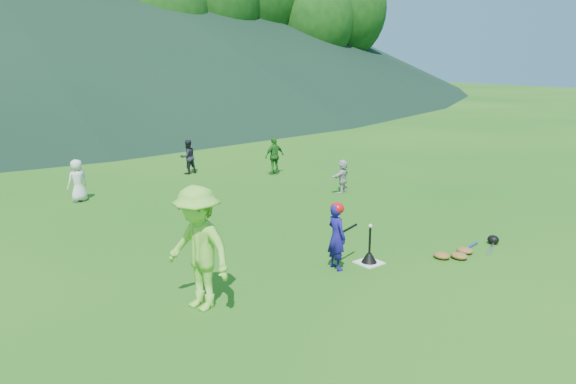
# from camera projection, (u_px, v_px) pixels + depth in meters

# --- Properties ---
(ground) EXTENTS (120.00, 120.00, 0.00)m
(ground) POSITION_uv_depth(u_px,v_px,m) (369.00, 263.00, 10.60)
(ground) COLOR #145012
(ground) RESTS_ON ground
(home_plate) EXTENTS (0.45, 0.45, 0.02)m
(home_plate) POSITION_uv_depth(u_px,v_px,m) (369.00, 263.00, 10.60)
(home_plate) COLOR silver
(home_plate) RESTS_ON ground
(baseball) EXTENTS (0.08, 0.08, 0.08)m
(baseball) POSITION_uv_depth(u_px,v_px,m) (370.00, 226.00, 10.42)
(baseball) COLOR white
(baseball) RESTS_ON batting_tee
(batter_child) EXTENTS (0.35, 0.48, 1.23)m
(batter_child) POSITION_uv_depth(u_px,v_px,m) (337.00, 237.00, 10.19)
(batter_child) COLOR navy
(batter_child) RESTS_ON ground
(adult_coach) EXTENTS (0.99, 1.39, 1.95)m
(adult_coach) POSITION_uv_depth(u_px,v_px,m) (198.00, 248.00, 8.52)
(adult_coach) COLOR #76C439
(adult_coach) RESTS_ON ground
(fielder_a) EXTENTS (0.62, 0.46, 1.14)m
(fielder_a) POSITION_uv_depth(u_px,v_px,m) (78.00, 181.00, 14.92)
(fielder_a) COLOR silver
(fielder_a) RESTS_ON ground
(fielder_b) EXTENTS (0.58, 0.47, 1.13)m
(fielder_b) POSITION_uv_depth(u_px,v_px,m) (188.00, 157.00, 18.40)
(fielder_b) COLOR black
(fielder_b) RESTS_ON ground
(fielder_c) EXTENTS (0.72, 0.30, 1.22)m
(fielder_c) POSITION_uv_depth(u_px,v_px,m) (274.00, 156.00, 18.28)
(fielder_c) COLOR #20661E
(fielder_c) RESTS_ON ground
(fielder_d) EXTENTS (0.93, 0.57, 0.96)m
(fielder_d) POSITION_uv_depth(u_px,v_px,m) (342.00, 176.00, 15.91)
(fielder_d) COLOR #B9B9B9
(fielder_d) RESTS_ON ground
(batting_tee) EXTENTS (0.30, 0.30, 0.68)m
(batting_tee) POSITION_uv_depth(u_px,v_px,m) (369.00, 257.00, 10.57)
(batting_tee) COLOR black
(batting_tee) RESTS_ON home_plate
(batter_gear) EXTENTS (0.72, 0.26, 0.59)m
(batter_gear) POSITION_uv_depth(u_px,v_px,m) (338.00, 210.00, 10.08)
(batter_gear) COLOR red
(batter_gear) RESTS_ON ground
(equipment_pile) EXTENTS (1.80, 0.66, 0.19)m
(equipment_pile) POSITION_uv_depth(u_px,v_px,m) (465.00, 250.00, 11.10)
(equipment_pile) COLOR olive
(equipment_pile) RESTS_ON ground
(outfield_fence) EXTENTS (70.07, 0.08, 1.33)m
(outfield_fence) POSITION_uv_depth(u_px,v_px,m) (14.00, 111.00, 31.91)
(outfield_fence) COLOR gray
(outfield_fence) RESTS_ON ground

